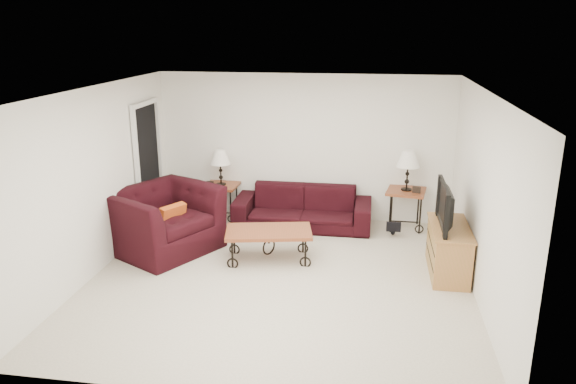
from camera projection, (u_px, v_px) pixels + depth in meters
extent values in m
plane|color=beige|center=(280.00, 278.00, 7.35)|extent=(5.00, 5.00, 0.00)
cube|color=white|center=(304.00, 148.00, 9.35)|extent=(5.00, 0.02, 2.50)
cube|color=white|center=(230.00, 273.00, 4.62)|extent=(5.00, 0.02, 2.50)
cube|color=white|center=(97.00, 181.00, 7.36)|extent=(0.02, 5.00, 2.50)
cube|color=white|center=(483.00, 198.00, 6.62)|extent=(0.02, 5.00, 2.50)
plane|color=white|center=(279.00, 90.00, 6.62)|extent=(5.00, 5.00, 0.00)
cube|color=black|center=(148.00, 167.00, 8.98)|extent=(0.08, 0.94, 2.04)
imported|color=black|center=(303.00, 207.00, 9.16)|extent=(2.27, 0.89, 0.66)
cube|color=brown|center=(222.00, 202.00, 9.55)|extent=(0.58, 0.58, 0.61)
cube|color=brown|center=(405.00, 209.00, 9.08)|extent=(0.70, 0.70, 0.66)
cube|color=black|center=(210.00, 184.00, 9.32)|extent=(0.12, 0.03, 0.10)
cube|color=black|center=(416.00, 190.00, 8.80)|extent=(0.13, 0.06, 0.11)
cube|color=brown|center=(269.00, 245.00, 7.87)|extent=(1.32, 0.88, 0.46)
imported|color=black|center=(164.00, 220.00, 8.15)|extent=(1.83, 1.90, 0.95)
cube|color=#C85F19|center=(172.00, 219.00, 8.07)|extent=(0.31, 0.43, 0.43)
cube|color=#B76D44|center=(448.00, 250.00, 7.41)|extent=(0.47, 1.13, 0.68)
imported|color=black|center=(451.00, 206.00, 7.23)|extent=(0.13, 1.01, 0.58)
ellipsoid|color=black|center=(393.00, 222.00, 8.80)|extent=(0.37, 0.29, 0.46)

